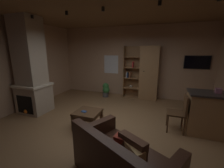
% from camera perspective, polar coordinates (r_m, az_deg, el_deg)
% --- Properties ---
extents(floor, '(6.18, 5.63, 0.02)m').
position_cam_1_polar(floor, '(3.97, -2.00, -16.36)').
color(floor, olive).
rests_on(floor, ground).
extents(wall_back, '(6.30, 0.06, 2.90)m').
position_cam_1_polar(wall_back, '(6.20, 7.59, 8.53)').
color(wall_back, tan).
rests_on(wall_back, ground).
extents(wall_left, '(0.06, 5.63, 2.90)m').
position_cam_1_polar(wall_left, '(5.46, -34.48, 5.67)').
color(wall_left, tan).
rests_on(wall_left, ground).
extents(ceiling, '(6.18, 5.63, 0.02)m').
position_cam_1_polar(ceiling, '(3.58, -2.42, 28.74)').
color(ceiling, brown).
extents(window_pane_back, '(0.65, 0.01, 0.78)m').
position_cam_1_polar(window_pane_back, '(6.43, -0.36, 7.73)').
color(window_pane_back, white).
extents(stone_fireplace, '(0.93, 0.83, 2.90)m').
position_cam_1_polar(stone_fireplace, '(5.10, -29.32, 4.37)').
color(stone_fireplace, tan).
rests_on(stone_fireplace, ground).
extents(bookshelf_cabinet, '(1.36, 0.41, 2.10)m').
position_cam_1_polar(bookshelf_cabinet, '(5.88, 13.48, 4.03)').
color(bookshelf_cabinet, '#997047').
rests_on(bookshelf_cabinet, ground).
extents(kitchen_bar_counter, '(1.51, 0.63, 1.01)m').
position_cam_1_polar(kitchen_bar_counter, '(4.18, 37.56, -9.82)').
color(kitchen_bar_counter, '#997047').
rests_on(kitchen_bar_counter, ground).
extents(tissue_box, '(0.13, 0.13, 0.11)m').
position_cam_1_polar(tissue_box, '(4.00, 36.45, -2.15)').
color(tissue_box, '#995972').
rests_on(tissue_box, kitchen_bar_counter).
extents(leather_couch, '(1.77, 1.48, 0.84)m').
position_cam_1_polar(leather_couch, '(2.47, 4.24, -28.63)').
color(leather_couch, '#382116').
rests_on(leather_couch, ground).
extents(coffee_table, '(0.61, 0.59, 0.46)m').
position_cam_1_polar(coffee_table, '(3.76, -9.57, -11.86)').
color(coffee_table, '#4C331E').
rests_on(coffee_table, ground).
extents(table_book_0, '(0.15, 0.11, 0.02)m').
position_cam_1_polar(table_book_0, '(3.70, -11.05, -10.61)').
color(table_book_0, '#2D4C8C').
rests_on(table_book_0, coffee_table).
extents(dining_chair, '(0.43, 0.43, 0.92)m').
position_cam_1_polar(dining_chair, '(3.89, 25.22, -9.55)').
color(dining_chair, '#4C331E').
rests_on(dining_chair, ground).
extents(potted_floor_plant, '(0.32, 0.32, 0.60)m').
position_cam_1_polar(potted_floor_plant, '(6.12, -2.43, -2.22)').
color(potted_floor_plant, '#4C4C51').
rests_on(potted_floor_plant, ground).
extents(wall_mounted_tv, '(0.86, 0.06, 0.48)m').
position_cam_1_polar(wall_mounted_tv, '(6.12, 30.56, 7.37)').
color(wall_mounted_tv, black).
extents(track_light_spot_0, '(0.07, 0.07, 0.09)m').
position_cam_1_polar(track_light_spot_0, '(4.81, -29.00, 22.22)').
color(track_light_spot_0, black).
extents(track_light_spot_1, '(0.07, 0.07, 0.09)m').
position_cam_1_polar(track_light_spot_1, '(4.06, -17.50, 25.16)').
color(track_light_spot_1, black).
extents(track_light_spot_2, '(0.07, 0.07, 0.09)m').
position_cam_1_polar(track_light_spot_2, '(3.57, -3.56, 27.44)').
color(track_light_spot_2, black).
extents(track_light_spot_3, '(0.07, 0.07, 0.09)m').
position_cam_1_polar(track_light_spot_3, '(3.29, 18.32, 28.07)').
color(track_light_spot_3, black).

